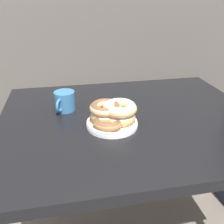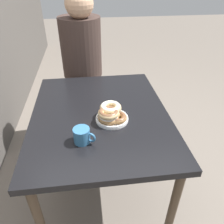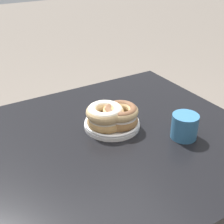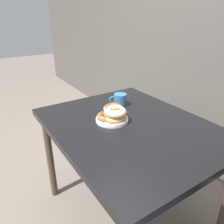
% 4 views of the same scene
% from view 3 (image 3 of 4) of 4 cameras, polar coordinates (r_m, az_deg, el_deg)
% --- Properties ---
extents(dining_table, '(1.09, 0.87, 0.76)m').
position_cam_3_polar(dining_table, '(1.09, -2.51, -9.22)').
color(dining_table, black).
rests_on(dining_table, ground_plane).
extents(donut_plate, '(0.23, 0.21, 0.09)m').
position_cam_3_polar(donut_plate, '(1.10, 0.06, -0.86)').
color(donut_plate, white).
rests_on(donut_plate, dining_table).
extents(coffee_mug, '(0.09, 0.12, 0.09)m').
position_cam_3_polar(coffee_mug, '(1.08, 13.09, -2.44)').
color(coffee_mug, teal).
rests_on(coffee_mug, dining_table).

